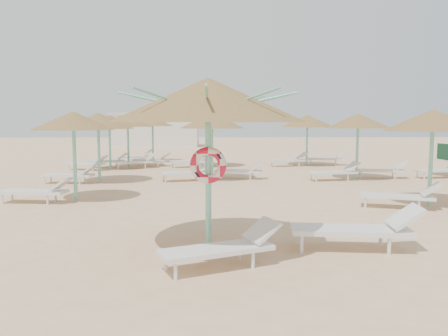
{
  "coord_description": "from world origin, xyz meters",
  "views": [
    {
      "loc": [
        -0.27,
        -7.8,
        2.33
      ],
      "look_at": [
        -0.08,
        2.03,
        1.3
      ],
      "focal_mm": 35.0,
      "sensor_mm": 36.0,
      "label": 1
    }
  ],
  "objects": [
    {
      "name": "ground",
      "position": [
        0.0,
        0.0,
        0.0
      ],
      "size": [
        120.0,
        120.0,
        0.0
      ],
      "primitive_type": "plane",
      "color": "#E0B588",
      "rests_on": "ground"
    },
    {
      "name": "main_palapa",
      "position": [
        -0.4,
        -0.01,
        2.71
      ],
      "size": [
        3.48,
        3.48,
        3.12
      ],
      "color": "#77CFB4",
      "rests_on": "ground"
    },
    {
      "name": "lounger_main_a",
      "position": [
        -0.13,
        -0.96,
        0.34
      ],
      "size": [
        2.04,
        1.32,
        0.71
      ],
      "rotation": [
        0.0,
        0.0,
        0.41
      ],
      "color": "silver",
      "rests_on": "ground"
    },
    {
      "name": "lounger_main_b",
      "position": [
        2.36,
        -0.03,
        0.4
      ],
      "size": [
        2.37,
        0.93,
        0.84
      ],
      "rotation": [
        0.0,
        0.0,
        -0.11
      ],
      "color": "silver",
      "rests_on": "ground"
    },
    {
      "name": "palapa_field",
      "position": [
        1.03,
        11.19,
        2.3
      ],
      "size": [
        20.02,
        16.39,
        2.72
      ],
      "color": "#77CFB4",
      "rests_on": "ground"
    },
    {
      "name": "service_hut",
      "position": [
        -6.0,
        35.0,
        1.64
      ],
      "size": [
        8.4,
        4.4,
        3.25
      ],
      "color": "silver",
      "rests_on": "ground"
    }
  ]
}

